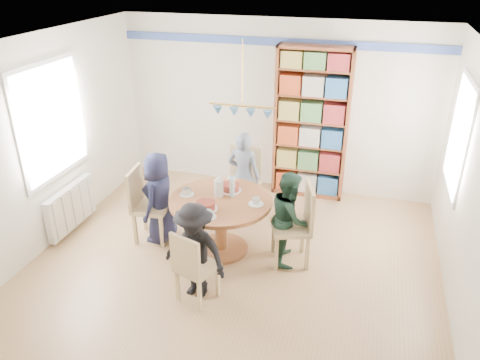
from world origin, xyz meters
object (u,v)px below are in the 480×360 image
at_px(person_right, 290,217).
at_px(person_left, 159,198).
at_px(chair_right, 298,221).
at_px(radiator, 71,207).
at_px(person_far, 244,176).
at_px(chair_left, 145,201).
at_px(dining_table, 221,213).
at_px(person_near, 195,251).
at_px(chair_near, 192,265).
at_px(bookshelf, 311,125).
at_px(chair_far, 244,179).

bearing_deg(person_right, person_left, 80.65).
height_order(chair_right, person_left, person_left).
height_order(radiator, person_far, person_far).
bearing_deg(person_far, chair_left, 46.34).
xyz_separation_m(dining_table, person_left, (-0.86, 0.04, 0.07)).
height_order(chair_left, person_far, person_far).
distance_m(person_left, person_near, 1.29).
relative_size(person_far, person_near, 1.14).
xyz_separation_m(chair_left, person_left, (0.20, 0.04, 0.06)).
height_order(chair_near, person_right, person_right).
xyz_separation_m(chair_near, person_far, (0.02, 1.97, 0.17)).
height_order(radiator, person_near, person_near).
height_order(radiator, person_right, person_right).
bearing_deg(person_left, person_near, 43.97).
height_order(chair_right, person_right, person_right).
xyz_separation_m(person_left, person_right, (1.74, 0.01, -0.02)).
bearing_deg(person_far, bookshelf, -120.77).
bearing_deg(chair_left, dining_table, 0.37).
bearing_deg(person_far, chair_right, 143.06).
bearing_deg(person_near, bookshelf, 85.40).
relative_size(radiator, chair_right, 0.95).
bearing_deg(person_left, chair_right, 91.49).
relative_size(chair_right, person_right, 0.87).
bearing_deg(chair_right, person_right, 168.04).
xyz_separation_m(chair_near, person_left, (-0.89, 1.09, 0.14)).
bearing_deg(chair_far, bookshelf, 49.95).
bearing_deg(person_near, person_far, 100.17).
height_order(radiator, chair_near, chair_near).
bearing_deg(chair_left, chair_right, 0.92).
bearing_deg(person_right, dining_table, 83.42).
distance_m(person_right, person_far, 1.20).
height_order(chair_near, person_near, person_near).
bearing_deg(chair_left, person_right, 1.67).
bearing_deg(chair_near, chair_far, 89.89).
relative_size(chair_near, person_far, 0.67).
bearing_deg(person_left, chair_far, 139.06).
xyz_separation_m(radiator, person_right, (3.04, 0.14, 0.25)).
xyz_separation_m(chair_left, person_near, (1.06, -0.92, 0.02)).
relative_size(person_left, person_far, 0.95).
bearing_deg(chair_left, chair_far, 42.83).
xyz_separation_m(chair_far, person_far, (0.02, -0.08, 0.09)).
bearing_deg(chair_near, bookshelf, 75.05).
bearing_deg(person_right, radiator, 82.83).
xyz_separation_m(person_right, bookshelf, (-0.05, 1.90, 0.55)).
height_order(chair_right, chair_far, chair_right).
xyz_separation_m(chair_far, person_right, (0.85, -0.95, 0.03)).
height_order(chair_right, bookshelf, bookshelf).
bearing_deg(person_far, person_right, 140.25).
bearing_deg(person_far, chair_near, 95.79).
relative_size(chair_right, person_left, 0.84).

